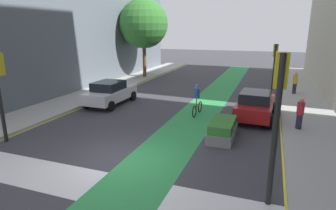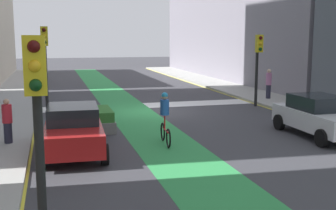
% 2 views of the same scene
% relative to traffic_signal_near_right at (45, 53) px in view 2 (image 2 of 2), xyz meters
% --- Properties ---
extents(ground_plane, '(120.00, 120.00, 0.00)m').
position_rel_traffic_signal_near_right_xyz_m(ground_plane, '(-5.47, 0.99, -3.02)').
color(ground_plane, '#38383D').
extents(bike_lane_paint, '(2.40, 60.00, 0.01)m').
position_rel_traffic_signal_near_right_xyz_m(bike_lane_paint, '(-4.10, 0.99, -3.02)').
color(bike_lane_paint, '#2D8C47').
rests_on(bike_lane_paint, ground_plane).
extents(crosswalk_band, '(12.00, 1.80, 0.01)m').
position_rel_traffic_signal_near_right_xyz_m(crosswalk_band, '(-5.47, -1.01, -3.02)').
color(crosswalk_band, silver).
rests_on(crosswalk_band, ground_plane).
extents(sidewalk_left, '(3.00, 60.00, 0.15)m').
position_rel_traffic_signal_near_right_xyz_m(sidewalk_left, '(-12.97, 0.99, -2.95)').
color(sidewalk_left, '#9E9E99').
rests_on(sidewalk_left, ground_plane).
extents(curb_stripe_left, '(0.16, 60.00, 0.01)m').
position_rel_traffic_signal_near_right_xyz_m(curb_stripe_left, '(-11.47, 0.99, -3.02)').
color(curb_stripe_left, yellow).
rests_on(curb_stripe_left, ground_plane).
extents(sidewalk_right, '(3.00, 60.00, 0.15)m').
position_rel_traffic_signal_near_right_xyz_m(sidewalk_right, '(2.03, 0.99, -2.95)').
color(sidewalk_right, '#9E9E99').
rests_on(sidewalk_right, ground_plane).
extents(curb_stripe_right, '(0.16, 60.00, 0.01)m').
position_rel_traffic_signal_near_right_xyz_m(curb_stripe_right, '(0.53, 0.99, -3.02)').
color(curb_stripe_right, yellow).
rests_on(curb_stripe_right, ground_plane).
extents(traffic_signal_near_right, '(0.35, 0.52, 4.31)m').
position_rel_traffic_signal_near_right_xyz_m(traffic_signal_near_right, '(0.00, 0.00, 0.00)').
color(traffic_signal_near_right, black).
rests_on(traffic_signal_near_right, ground_plane).
extents(traffic_signal_near_left, '(0.35, 0.52, 3.93)m').
position_rel_traffic_signal_near_right_xyz_m(traffic_signal_near_left, '(-11.15, 0.93, -0.26)').
color(traffic_signal_near_left, black).
rests_on(traffic_signal_near_left, ground_plane).
extents(traffic_signal_far_right, '(0.35, 0.52, 3.82)m').
position_rel_traffic_signal_near_right_xyz_m(traffic_signal_far_right, '(-0.02, 14.97, -0.33)').
color(traffic_signal_far_right, black).
rests_on(traffic_signal_far_right, ground_plane).
extents(car_red_right_far, '(2.18, 4.28, 1.57)m').
position_rel_traffic_signal_near_right_xyz_m(car_red_right_far, '(-0.88, 8.13, -2.22)').
color(car_red_right_far, '#A51919').
rests_on(car_red_right_far, ground_plane).
extents(car_white_left_far, '(2.04, 4.21, 1.57)m').
position_rel_traffic_signal_near_right_xyz_m(car_white_left_far, '(-10.16, 8.09, -2.22)').
color(car_white_left_far, silver).
rests_on(car_white_left_far, ground_plane).
extents(cyclist_in_lane, '(0.32, 1.73, 1.86)m').
position_rel_traffic_signal_near_right_xyz_m(cyclist_in_lane, '(-4.12, 7.67, -2.05)').
color(cyclist_in_lane, black).
rests_on(cyclist_in_lane, ground_plane).
extents(pedestrian_sidewalk_left_a, '(0.34, 0.34, 1.77)m').
position_rel_traffic_signal_near_right_xyz_m(pedestrian_sidewalk_left_a, '(-12.78, -0.79, -1.97)').
color(pedestrian_sidewalk_left_a, '#262638').
rests_on(pedestrian_sidewalk_left_a, sidewalk_left).
extents(pedestrian_sidewalk_right_b, '(0.34, 0.34, 1.55)m').
position_rel_traffic_signal_near_right_xyz_m(pedestrian_sidewalk_right_b, '(1.27, 6.71, -2.09)').
color(pedestrian_sidewalk_right_b, '#262638').
rests_on(pedestrian_sidewalk_right_b, sidewalk_right).
extents(median_planter, '(1.11, 2.40, 0.85)m').
position_rel_traffic_signal_near_right_xyz_m(median_planter, '(-2.10, 4.56, -2.62)').
color(median_planter, slate).
rests_on(median_planter, ground_plane).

